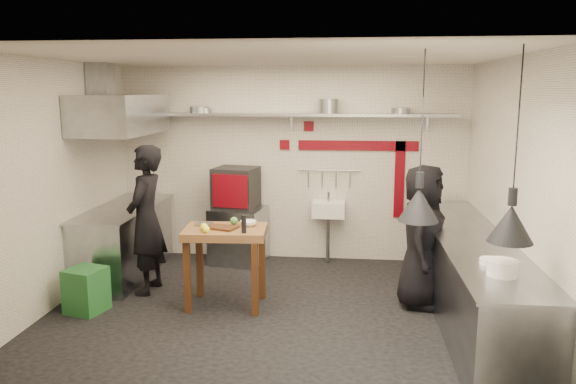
# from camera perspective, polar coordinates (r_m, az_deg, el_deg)

# --- Properties ---
(floor) EXTENTS (5.00, 5.00, 0.00)m
(floor) POSITION_cam_1_polar(r_m,az_deg,el_deg) (6.49, -1.58, -11.95)
(floor) COLOR black
(floor) RESTS_ON ground
(ceiling) EXTENTS (5.00, 5.00, 0.00)m
(ceiling) POSITION_cam_1_polar(r_m,az_deg,el_deg) (6.02, -1.71, 13.57)
(ceiling) COLOR beige
(ceiling) RESTS_ON floor
(wall_back) EXTENTS (5.00, 0.04, 2.80)m
(wall_back) POSITION_cam_1_polar(r_m,az_deg,el_deg) (8.16, 0.37, 2.86)
(wall_back) COLOR silver
(wall_back) RESTS_ON floor
(wall_front) EXTENTS (5.00, 0.04, 2.80)m
(wall_front) POSITION_cam_1_polar(r_m,az_deg,el_deg) (4.08, -5.68, -4.77)
(wall_front) COLOR silver
(wall_front) RESTS_ON floor
(wall_left) EXTENTS (0.04, 4.20, 2.80)m
(wall_left) POSITION_cam_1_polar(r_m,az_deg,el_deg) (6.90, -22.69, 0.69)
(wall_left) COLOR silver
(wall_left) RESTS_ON floor
(wall_right) EXTENTS (0.04, 4.20, 2.80)m
(wall_right) POSITION_cam_1_polar(r_m,az_deg,el_deg) (6.27, 21.62, -0.13)
(wall_right) COLOR silver
(wall_right) RESTS_ON floor
(red_band_horiz) EXTENTS (1.70, 0.02, 0.14)m
(red_band_horiz) POSITION_cam_1_polar(r_m,az_deg,el_deg) (8.07, 7.11, 4.70)
(red_band_horiz) COLOR #65050F
(red_band_horiz) RESTS_ON wall_back
(red_band_vert) EXTENTS (0.14, 0.02, 1.10)m
(red_band_vert) POSITION_cam_1_polar(r_m,az_deg,el_deg) (8.16, 11.25, 1.24)
(red_band_vert) COLOR #65050F
(red_band_vert) RESTS_ON wall_back
(red_tile_a) EXTENTS (0.14, 0.02, 0.14)m
(red_tile_a) POSITION_cam_1_polar(r_m,az_deg,el_deg) (8.07, 2.14, 6.69)
(red_tile_a) COLOR #65050F
(red_tile_a) RESTS_ON wall_back
(red_tile_b) EXTENTS (0.14, 0.02, 0.14)m
(red_tile_b) POSITION_cam_1_polar(r_m,az_deg,el_deg) (8.12, -0.35, 4.81)
(red_tile_b) COLOR #65050F
(red_tile_b) RESTS_ON wall_back
(back_shelf) EXTENTS (4.60, 0.34, 0.04)m
(back_shelf) POSITION_cam_1_polar(r_m,az_deg,el_deg) (7.92, 0.24, 7.87)
(back_shelf) COLOR gray
(back_shelf) RESTS_ON wall_back
(shelf_bracket_left) EXTENTS (0.04, 0.06, 0.24)m
(shelf_bracket_left) POSITION_cam_1_polar(r_m,az_deg,el_deg) (8.48, -12.63, 7.10)
(shelf_bracket_left) COLOR gray
(shelf_bracket_left) RESTS_ON wall_back
(shelf_bracket_mid) EXTENTS (0.04, 0.06, 0.24)m
(shelf_bracket_mid) POSITION_cam_1_polar(r_m,az_deg,el_deg) (8.07, 0.35, 7.20)
(shelf_bracket_mid) COLOR gray
(shelf_bracket_mid) RESTS_ON wall_back
(shelf_bracket_right) EXTENTS (0.04, 0.06, 0.24)m
(shelf_bracket_right) POSITION_cam_1_polar(r_m,az_deg,el_deg) (8.10, 13.94, 6.91)
(shelf_bracket_right) COLOR gray
(shelf_bracket_right) RESTS_ON wall_back
(pan_far_left) EXTENTS (0.31, 0.31, 0.09)m
(pan_far_left) POSITION_cam_1_polar(r_m,az_deg,el_deg) (8.15, -8.97, 8.27)
(pan_far_left) COLOR gray
(pan_far_left) RESTS_ON back_shelf
(pan_mid_left) EXTENTS (0.26, 0.26, 0.07)m
(pan_mid_left) POSITION_cam_1_polar(r_m,az_deg,el_deg) (8.14, -8.45, 8.21)
(pan_mid_left) COLOR gray
(pan_mid_left) RESTS_ON back_shelf
(stock_pot) EXTENTS (0.36, 0.36, 0.20)m
(stock_pot) POSITION_cam_1_polar(r_m,az_deg,el_deg) (7.88, 4.16, 8.70)
(stock_pot) COLOR gray
(stock_pot) RESTS_ON back_shelf
(pan_right) EXTENTS (0.32, 0.32, 0.08)m
(pan_right) POSITION_cam_1_polar(r_m,az_deg,el_deg) (7.91, 11.39, 8.10)
(pan_right) COLOR gray
(pan_right) RESTS_ON back_shelf
(oven_stand) EXTENTS (0.82, 0.77, 0.80)m
(oven_stand) POSITION_cam_1_polar(r_m,az_deg,el_deg) (8.14, -5.04, -4.37)
(oven_stand) COLOR gray
(oven_stand) RESTS_ON floor
(combi_oven) EXTENTS (0.66, 0.63, 0.58)m
(combi_oven) POSITION_cam_1_polar(r_m,az_deg,el_deg) (8.01, -5.29, 0.43)
(combi_oven) COLOR black
(combi_oven) RESTS_ON oven_stand
(oven_door) EXTENTS (0.51, 0.12, 0.46)m
(oven_door) POSITION_cam_1_polar(r_m,az_deg,el_deg) (7.74, -5.90, 0.08)
(oven_door) COLOR #65050F
(oven_door) RESTS_ON combi_oven
(oven_glass) EXTENTS (0.39, 0.09, 0.34)m
(oven_glass) POSITION_cam_1_polar(r_m,az_deg,el_deg) (7.73, -5.44, 0.07)
(oven_glass) COLOR black
(oven_glass) RESTS_ON oven_door
(hand_sink) EXTENTS (0.46, 0.34, 0.22)m
(hand_sink) POSITION_cam_1_polar(r_m,az_deg,el_deg) (8.05, 4.13, -1.75)
(hand_sink) COLOR white
(hand_sink) RESTS_ON wall_back
(sink_tap) EXTENTS (0.03, 0.03, 0.14)m
(sink_tap) POSITION_cam_1_polar(r_m,az_deg,el_deg) (8.02, 4.15, -0.49)
(sink_tap) COLOR gray
(sink_tap) RESTS_ON hand_sink
(sink_drain) EXTENTS (0.06, 0.06, 0.66)m
(sink_drain) POSITION_cam_1_polar(r_m,az_deg,el_deg) (8.11, 4.08, -4.84)
(sink_drain) COLOR gray
(sink_drain) RESTS_ON floor
(utensil_rail) EXTENTS (0.90, 0.02, 0.02)m
(utensil_rail) POSITION_cam_1_polar(r_m,az_deg,el_deg) (8.09, 4.22, 2.20)
(utensil_rail) COLOR gray
(utensil_rail) RESTS_ON wall_back
(counter_right) EXTENTS (0.70, 3.80, 0.90)m
(counter_right) POSITION_cam_1_polar(r_m,az_deg,el_deg) (6.42, 18.01, -8.44)
(counter_right) COLOR gray
(counter_right) RESTS_ON floor
(counter_right_top) EXTENTS (0.76, 3.90, 0.03)m
(counter_right_top) POSITION_cam_1_polar(r_m,az_deg,el_deg) (6.29, 18.25, -4.42)
(counter_right_top) COLOR gray
(counter_right_top) RESTS_ON counter_right
(plate_stack) EXTENTS (0.26, 0.26, 0.13)m
(plate_stack) POSITION_cam_1_polar(r_m,az_deg,el_deg) (5.05, 20.98, -7.22)
(plate_stack) COLOR white
(plate_stack) RESTS_ON counter_right_top
(small_bowl_right) EXTENTS (0.23, 0.23, 0.05)m
(small_bowl_right) POSITION_cam_1_polar(r_m,az_deg,el_deg) (5.35, 19.89, -6.64)
(small_bowl_right) COLOR white
(small_bowl_right) RESTS_ON counter_right_top
(counter_left) EXTENTS (0.70, 1.90, 0.90)m
(counter_left) POSITION_cam_1_polar(r_m,az_deg,el_deg) (7.86, -16.29, -4.90)
(counter_left) COLOR gray
(counter_left) RESTS_ON floor
(counter_left_top) EXTENTS (0.76, 2.00, 0.03)m
(counter_left_top) POSITION_cam_1_polar(r_m,az_deg,el_deg) (7.76, -16.47, -1.59)
(counter_left_top) COLOR gray
(counter_left_top) RESTS_ON counter_left
(extractor_hood) EXTENTS (0.78, 1.60, 0.50)m
(extractor_hood) POSITION_cam_1_polar(r_m,az_deg,el_deg) (7.59, -16.59, 7.56)
(extractor_hood) COLOR gray
(extractor_hood) RESTS_ON ceiling
(hood_duct) EXTENTS (0.28, 0.28, 0.50)m
(hood_duct) POSITION_cam_1_polar(r_m,az_deg,el_deg) (7.69, -18.49, 10.48)
(hood_duct) COLOR gray
(hood_duct) RESTS_ON ceiling
(green_bin) EXTENTS (0.47, 0.47, 0.50)m
(green_bin) POSITION_cam_1_polar(r_m,az_deg,el_deg) (6.77, -19.81, -9.36)
(green_bin) COLOR #206028
(green_bin) RESTS_ON floor
(prep_table) EXTENTS (0.97, 0.71, 0.92)m
(prep_table) POSITION_cam_1_polar(r_m,az_deg,el_deg) (6.52, -6.33, -7.58)
(prep_table) COLOR brown
(prep_table) RESTS_ON floor
(cutting_board) EXTENTS (0.36, 0.31, 0.02)m
(cutting_board) POSITION_cam_1_polar(r_m,az_deg,el_deg) (6.37, -6.64, -3.61)
(cutting_board) COLOR #442512
(cutting_board) RESTS_ON prep_table
(pepper_mill) EXTENTS (0.06, 0.06, 0.20)m
(pepper_mill) POSITION_cam_1_polar(r_m,az_deg,el_deg) (6.14, -4.51, -3.26)
(pepper_mill) COLOR black
(pepper_mill) RESTS_ON prep_table
(lemon_a) EXTENTS (0.09, 0.09, 0.08)m
(lemon_a) POSITION_cam_1_polar(r_m,az_deg,el_deg) (6.32, -8.53, -3.52)
(lemon_a) COLOR #F6FF23
(lemon_a) RESTS_ON prep_table
(lemon_b) EXTENTS (0.10, 0.10, 0.08)m
(lemon_b) POSITION_cam_1_polar(r_m,az_deg,el_deg) (6.21, -8.32, -3.78)
(lemon_b) COLOR #F6FF23
(lemon_b) RESTS_ON prep_table
(veg_ball) EXTENTS (0.10, 0.10, 0.09)m
(veg_ball) POSITION_cam_1_polar(r_m,az_deg,el_deg) (6.52, -5.51, -2.92)
(veg_ball) COLOR #4E8139
(veg_ball) RESTS_ON prep_table
(steel_tray) EXTENTS (0.20, 0.14, 0.03)m
(steel_tray) POSITION_cam_1_polar(r_m,az_deg,el_deg) (6.54, -8.51, -3.27)
(steel_tray) COLOR gray
(steel_tray) RESTS_ON prep_table
(bowl) EXTENTS (0.22, 0.22, 0.06)m
(bowl) POSITION_cam_1_polar(r_m,az_deg,el_deg) (6.47, -4.04, -3.19)
(bowl) COLOR white
(bowl) RESTS_ON prep_table
(heat_lamp_near) EXTENTS (0.45, 0.45, 1.48)m
(heat_lamp_near) POSITION_cam_1_polar(r_m,az_deg,el_deg) (4.98, 13.41, 5.44)
(heat_lamp_near) COLOR black
(heat_lamp_near) RESTS_ON ceiling
(heat_lamp_far) EXTENTS (0.42, 0.42, 1.54)m
(heat_lamp_far) POSITION_cam_1_polar(r_m,az_deg,el_deg) (4.70, 22.20, 4.34)
(heat_lamp_far) COLOR black
(heat_lamp_far) RESTS_ON ceiling
(chef_left) EXTENTS (0.46, 0.68, 1.82)m
(chef_left) POSITION_cam_1_polar(r_m,az_deg,el_deg) (7.03, -14.23, -2.74)
(chef_left) COLOR black
(chef_left) RESTS_ON floor
(chef_right) EXTENTS (0.71, 0.91, 1.64)m
(chef_right) POSITION_cam_1_polar(r_m,az_deg,el_deg) (6.56, 13.46, -4.42)
(chef_right) COLOR black
(chef_right) RESTS_ON floor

